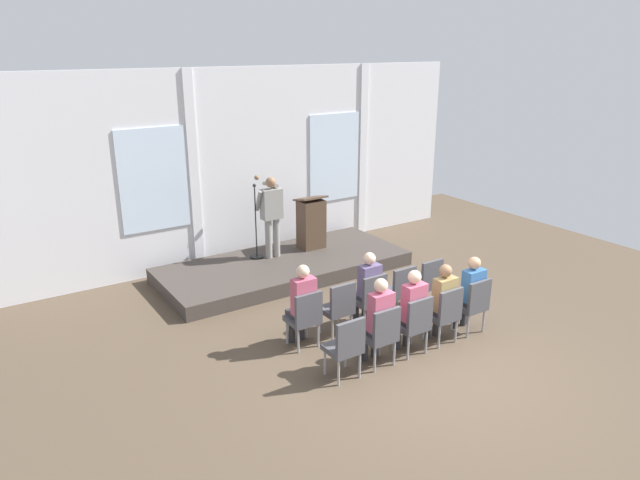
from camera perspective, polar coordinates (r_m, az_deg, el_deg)
ground_plane at (r=8.82m, az=11.05°, el=-12.11°), size 14.88×14.88×0.00m
rear_partition at (r=12.55m, az=-6.72°, el=7.33°), size 10.60×0.14×4.03m
stage_platform at (r=11.91m, az=-3.53°, el=-2.62°), size 5.01×2.13×0.28m
speaker at (r=11.77m, az=-4.81°, el=2.84°), size 0.50×0.69×1.68m
mic_stand at (r=11.94m, az=-6.25°, el=-0.19°), size 0.28×0.28×1.55m
lectern at (r=12.40m, az=-0.87°, el=1.69°), size 0.60×0.48×1.16m
chair_r0_c0 at (r=8.92m, az=-1.48°, el=-7.44°), size 0.46×0.44×0.94m
audience_r0_c0 at (r=8.89m, az=-1.77°, el=-6.02°), size 0.36×0.39×1.35m
chair_r0_c1 at (r=9.23m, az=1.85°, el=-6.50°), size 0.46×0.44×0.94m
chair_r0_c2 at (r=9.57m, az=4.95°, el=-5.60°), size 0.46×0.44×0.94m
audience_r0_c2 at (r=9.56m, az=4.67°, el=-4.42°), size 0.36×0.39×1.29m
chair_r0_c3 at (r=9.94m, az=7.81°, el=-4.76°), size 0.46×0.44×0.94m
chair_r0_c4 at (r=10.34m, az=10.46°, el=-3.96°), size 0.46×0.44×0.94m
chair_r1_c0 at (r=8.13m, az=2.54°, el=-10.21°), size 0.46×0.44×0.94m
chair_r1_c1 at (r=8.47m, az=6.03°, el=-9.04°), size 0.46×0.44×0.94m
audience_r1_c1 at (r=8.43m, az=5.74°, el=-7.53°), size 0.36×0.39×1.36m
chair_r1_c2 at (r=8.85m, az=9.23°, el=-7.94°), size 0.46×0.44×0.94m
audience_r1_c2 at (r=8.81m, az=8.95°, el=-6.53°), size 0.36×0.39×1.34m
chair_r1_c3 at (r=9.25m, az=12.14°, el=-6.90°), size 0.46×0.44×0.94m
audience_r1_c3 at (r=9.22m, az=11.86°, el=-5.67°), size 0.36×0.39×1.30m
chair_r1_c4 at (r=9.67m, az=14.79°, el=-5.94°), size 0.46×0.44×0.94m
audience_r1_c4 at (r=9.64m, az=14.52°, el=-4.77°), size 0.36×0.39×1.29m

